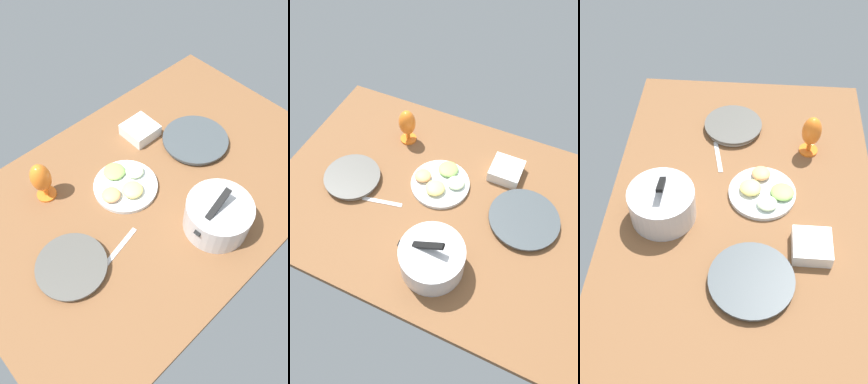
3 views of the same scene
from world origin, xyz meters
The scene contains 8 objects.
ground_plane centered at (0.00, 0.00, -2.00)cm, with size 160.00×104.00×4.00cm, color brown.
dinner_plate_left centered at (-31.13, -4.78, 1.48)cm, with size 29.65×29.65×2.85cm.
dinner_plate_right centered at (46.12, 6.29, 1.53)cm, with size 25.54×25.54×2.94cm.
mixing_bowl centered at (-4.54, 29.47, 7.26)cm, with size 25.75×24.70×19.57cm.
fruit_platter centered at (8.66, -7.83, 1.76)cm, with size 26.49×26.49×4.94cm.
hurricane_glass_orange centered at (34.40, -26.73, 10.49)cm, with size 8.04×8.04×18.16cm.
square_bowl_white centered at (-16.50, -25.59, 3.14)cm, with size 13.89×13.89×5.64cm.
fork_by_right_plate centered at (27.91, 11.53, 0.30)cm, with size 18.00×1.80×0.60cm, color silver.
Camera 3 is at (-109.10, -1.48, 140.25)cm, focal length 43.19 mm.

